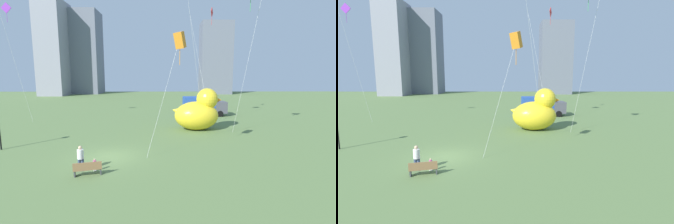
% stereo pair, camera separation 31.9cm
% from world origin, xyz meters
% --- Properties ---
extents(ground_plane, '(140.00, 140.00, 0.00)m').
position_xyz_m(ground_plane, '(0.00, 0.00, 0.00)').
color(ground_plane, '#5C7743').
extents(park_bench, '(1.75, 0.86, 0.90)m').
position_xyz_m(park_bench, '(-0.56, -3.44, 0.48)').
color(park_bench, olive).
rests_on(park_bench, ground).
extents(person_adult, '(0.41, 0.41, 1.68)m').
position_xyz_m(person_adult, '(-1.23, -2.64, 0.92)').
color(person_adult, '#38476B').
rests_on(person_adult, ground).
extents(person_child, '(0.20, 0.20, 0.84)m').
position_xyz_m(person_child, '(-0.32, -2.71, 0.46)').
color(person_child, silver).
rests_on(person_child, ground).
extents(giant_inflatable_duck, '(5.63, 3.61, 4.66)m').
position_xyz_m(giant_inflatable_duck, '(7.91, 9.24, 1.98)').
color(giant_inflatable_duck, yellow).
rests_on(giant_inflatable_duck, ground).
extents(box_truck, '(6.49, 2.65, 2.85)m').
position_xyz_m(box_truck, '(9.94, 18.48, 1.45)').
color(box_truck, '#264CA5').
rests_on(box_truck, ground).
extents(city_skyline, '(56.28, 16.34, 26.72)m').
position_xyz_m(city_skyline, '(-13.23, 59.95, 12.48)').
color(city_skyline, gray).
rests_on(city_skyline, ground).
extents(kite_orange, '(2.94, 2.93, 9.18)m').
position_xyz_m(kite_orange, '(5.25, -0.22, 8.50)').
color(kite_orange, silver).
rests_on(kite_orange, ground).
extents(kite_purple, '(2.63, 2.19, 14.79)m').
position_xyz_m(kite_purple, '(-14.97, 13.65, 13.40)').
color(kite_purple, silver).
rests_on(kite_purple, ground).
extents(kite_red, '(3.33, 3.67, 15.32)m').
position_xyz_m(kite_red, '(10.52, 17.61, 13.86)').
color(kite_red, silver).
rests_on(kite_red, ground).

